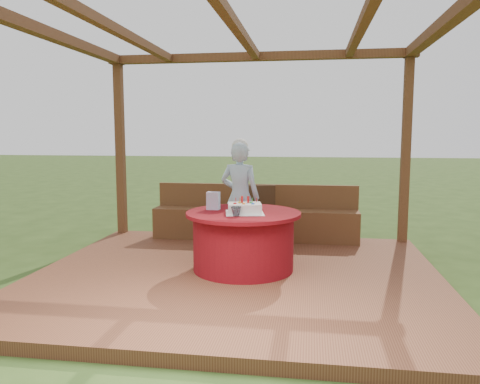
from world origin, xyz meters
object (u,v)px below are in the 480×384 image
table (243,240)px  chair (262,213)px  gift_bag (213,201)px  bench (255,221)px  elderly_woman (240,196)px  birthday_cake (245,208)px  drinking_glass (236,211)px

table → chair: 1.24m
gift_bag → bench: bearing=82.0°
bench → elderly_woman: 0.90m
table → bench: bearing=92.0°
chair → elderly_woman: size_ratio=0.56×
bench → birthday_cake: 1.72m
chair → table: bearing=-94.1°
chair → gift_bag: size_ratio=4.00×
bench → drinking_glass: 1.92m
elderly_woman → birthday_cake: (0.19, -0.90, -0.02)m
gift_bag → table: bearing=-13.1°
bench → table: size_ratio=2.31×
gift_bag → chair: bearing=71.8°
birthday_cake → gift_bag: 0.44m
chair → drinking_glass: size_ratio=7.42×
bench → gift_bag: 1.59m
bench → chair: bearing=-67.3°
table → birthday_cake: bearing=-71.8°
elderly_woman → drinking_glass: bearing=-83.4°
chair → drinking_glass: chair is taller
table → gift_bag: size_ratio=6.27×
table → chair: (0.09, 1.24, 0.11)m
chair → birthday_cake: size_ratio=1.70×
bench → birthday_cake: size_ratio=6.16×
table → elderly_woman: elderly_woman is taller
chair → birthday_cake: 1.34m
chair → gift_bag: gift_bag is taller
bench → drinking_glass: bench is taller
table → birthday_cake: (0.02, -0.08, 0.38)m
elderly_woman → birthday_cake: bearing=-78.1°
birthday_cake → gift_bag: bearing=154.3°
gift_bag → drinking_glass: (0.33, -0.40, -0.05)m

